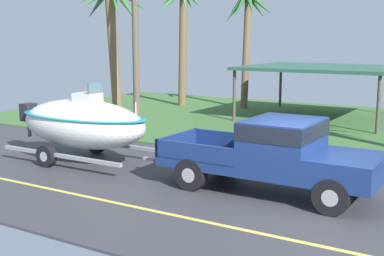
% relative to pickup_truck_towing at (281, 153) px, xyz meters
% --- Properties ---
extents(ground, '(36.00, 22.00, 0.11)m').
position_rel_pickup_truck_towing_xyz_m(ground, '(0.86, 7.56, -1.02)').
color(ground, '#38383D').
extents(pickup_truck_towing, '(5.54, 2.01, 1.81)m').
position_rel_pickup_truck_towing_xyz_m(pickup_truck_towing, '(0.00, 0.00, 0.00)').
color(pickup_truck_towing, navy).
rests_on(pickup_truck_towing, ground).
extents(boat_on_trailer, '(5.72, 2.37, 2.43)m').
position_rel_pickup_truck_towing_xyz_m(boat_on_trailer, '(-6.36, -0.00, 0.16)').
color(boat_on_trailer, gray).
rests_on(boat_on_trailer, ground).
extents(carport_awning, '(6.69, 5.91, 2.45)m').
position_rel_pickup_truck_towing_xyz_m(carport_awning, '(-2.83, 11.87, 1.33)').
color(carport_awning, '#4C4238').
rests_on(carport_awning, ground).
extents(palm_tree_near_left, '(3.12, 3.22, 6.14)m').
position_rel_pickup_truck_towing_xyz_m(palm_tree_near_left, '(-9.21, 4.95, 3.60)').
color(palm_tree_near_left, brown).
rests_on(palm_tree_near_left, ground).
extents(palm_tree_mid, '(3.05, 2.81, 6.72)m').
position_rel_pickup_truck_towing_xyz_m(palm_tree_mid, '(-10.87, 12.56, 3.93)').
color(palm_tree_mid, brown).
rests_on(palm_tree_mid, ground).
extents(palm_tree_far_left, '(3.15, 2.47, 6.33)m').
position_rel_pickup_truck_towing_xyz_m(palm_tree_far_left, '(-7.50, 13.56, 3.64)').
color(palm_tree_far_left, brown).
rests_on(palm_tree_far_left, ground).
extents(utility_pole, '(0.24, 1.80, 8.54)m').
position_rel_pickup_truck_towing_xyz_m(utility_pole, '(-7.30, 3.88, 3.41)').
color(utility_pole, brown).
rests_on(utility_pole, ground).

